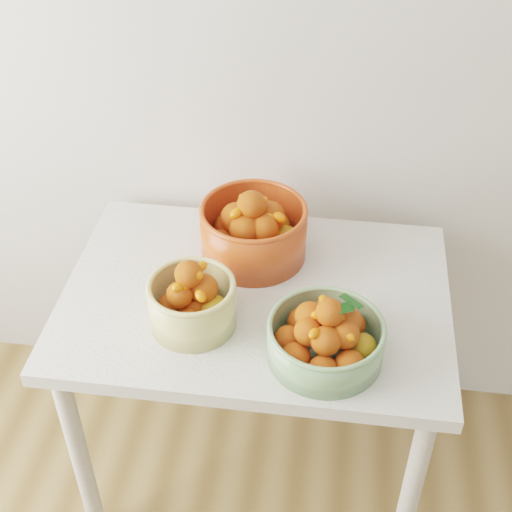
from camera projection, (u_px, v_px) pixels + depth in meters
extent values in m
cube|color=beige|center=(361.00, 12.00, 1.75)|extent=(4.00, 0.04, 2.70)
cube|color=silver|center=(256.00, 299.00, 1.86)|extent=(1.00, 0.70, 0.04)
cylinder|color=silver|center=(80.00, 458.00, 1.93)|extent=(0.05, 0.05, 0.71)
cylinder|color=silver|center=(410.00, 497.00, 1.83)|extent=(0.05, 0.05, 0.71)
cylinder|color=silver|center=(137.00, 310.00, 2.37)|extent=(0.05, 0.05, 0.71)
cylinder|color=silver|center=(404.00, 336.00, 2.28)|extent=(0.05, 0.05, 0.71)
cylinder|color=#CBBD75|center=(192.00, 305.00, 1.73)|extent=(0.27, 0.27, 0.12)
torus|color=#CBBD75|center=(191.00, 286.00, 1.69)|extent=(0.27, 0.27, 0.02)
sphere|color=#D1660C|center=(215.00, 310.00, 1.73)|extent=(0.07, 0.07, 0.07)
sphere|color=#F45113|center=(197.00, 293.00, 1.78)|extent=(0.07, 0.07, 0.07)
sphere|color=#F45113|center=(171.00, 306.00, 1.74)|extent=(0.07, 0.07, 0.07)
sphere|color=#F45113|center=(189.00, 324.00, 1.69)|extent=(0.07, 0.07, 0.07)
sphere|color=#F45113|center=(193.00, 308.00, 1.74)|extent=(0.07, 0.07, 0.07)
sphere|color=#F45113|center=(203.00, 288.00, 1.71)|extent=(0.07, 0.07, 0.07)
sphere|color=#F45113|center=(179.00, 295.00, 1.69)|extent=(0.06, 0.06, 0.06)
sphere|color=#F45113|center=(189.00, 274.00, 1.68)|extent=(0.07, 0.07, 0.07)
ellipsoid|color=#FD5A0D|center=(200.00, 296.00, 1.65)|extent=(0.05, 0.04, 0.04)
ellipsoid|color=#FD5A0D|center=(201.00, 266.00, 1.68)|extent=(0.04, 0.04, 0.03)
ellipsoid|color=#FD5A0D|center=(186.00, 285.00, 1.67)|extent=(0.04, 0.04, 0.03)
ellipsoid|color=#FD5A0D|center=(178.00, 287.00, 1.66)|extent=(0.04, 0.04, 0.03)
ellipsoid|color=#FD5A0D|center=(197.00, 275.00, 1.66)|extent=(0.04, 0.03, 0.03)
cylinder|color=#78A06F|center=(325.00, 341.00, 1.65)|extent=(0.32, 0.32, 0.10)
torus|color=#78A06F|center=(327.00, 327.00, 1.62)|extent=(0.33, 0.33, 0.01)
sphere|color=#D1660C|center=(363.00, 347.00, 1.64)|extent=(0.06, 0.06, 0.06)
sphere|color=#F45113|center=(351.00, 325.00, 1.70)|extent=(0.07, 0.07, 0.07)
sphere|color=#F45113|center=(329.00, 316.00, 1.72)|extent=(0.07, 0.07, 0.07)
sphere|color=#F45113|center=(301.00, 321.00, 1.71)|extent=(0.07, 0.07, 0.07)
sphere|color=#F45113|center=(288.00, 339.00, 1.66)|extent=(0.07, 0.07, 0.07)
sphere|color=#F45113|center=(295.00, 358.00, 1.62)|extent=(0.07, 0.07, 0.07)
sphere|color=#F45113|center=(323.00, 370.00, 1.59)|extent=(0.07, 0.07, 0.07)
sphere|color=#F45113|center=(349.00, 365.00, 1.60)|extent=(0.07, 0.07, 0.07)
sphere|color=#F45113|center=(325.00, 342.00, 1.65)|extent=(0.07, 0.07, 0.07)
sphere|color=#F45113|center=(346.00, 321.00, 1.63)|extent=(0.07, 0.07, 0.07)
sphere|color=#F45113|center=(328.00, 311.00, 1.66)|extent=(0.07, 0.07, 0.07)
sphere|color=#F45113|center=(310.00, 316.00, 1.64)|extent=(0.07, 0.07, 0.07)
sphere|color=#F45113|center=(308.00, 332.00, 1.60)|extent=(0.07, 0.07, 0.07)
sphere|color=#F45113|center=(326.00, 341.00, 1.58)|extent=(0.07, 0.07, 0.07)
sphere|color=#F45113|center=(345.00, 334.00, 1.60)|extent=(0.07, 0.07, 0.07)
sphere|color=#F45113|center=(330.00, 313.00, 1.59)|extent=(0.07, 0.07, 0.07)
ellipsoid|color=#FD5A0D|center=(308.00, 327.00, 1.59)|extent=(0.04, 0.04, 0.03)
ellipsoid|color=#FD5A0D|center=(333.00, 320.00, 1.60)|extent=(0.04, 0.03, 0.03)
ellipsoid|color=#FD5A0D|center=(339.00, 318.00, 1.60)|extent=(0.04, 0.02, 0.03)
ellipsoid|color=#FD5A0D|center=(318.00, 315.00, 1.59)|extent=(0.04, 0.04, 0.03)
ellipsoid|color=#FD5A0D|center=(324.00, 304.00, 1.64)|extent=(0.03, 0.04, 0.03)
ellipsoid|color=#FD5A0D|center=(308.00, 315.00, 1.62)|extent=(0.04, 0.03, 0.04)
ellipsoid|color=#FD5A0D|center=(323.00, 300.00, 1.65)|extent=(0.03, 0.04, 0.02)
ellipsoid|color=#FD5A0D|center=(349.00, 336.00, 1.57)|extent=(0.04, 0.04, 0.03)
ellipsoid|color=#FD5A0D|center=(328.00, 312.00, 1.59)|extent=(0.03, 0.04, 0.03)
ellipsoid|color=#FD5A0D|center=(314.00, 333.00, 1.56)|extent=(0.03, 0.04, 0.02)
ellipsoid|color=#FD5A0D|center=(313.00, 316.00, 1.62)|extent=(0.04, 0.03, 0.03)
ellipsoid|color=#FD5A0D|center=(323.00, 316.00, 1.61)|extent=(0.04, 0.04, 0.03)
ellipsoid|color=#FD5A0D|center=(327.00, 304.00, 1.60)|extent=(0.03, 0.04, 0.03)
cylinder|color=red|center=(254.00, 232.00, 1.93)|extent=(0.31, 0.31, 0.15)
torus|color=red|center=(254.00, 210.00, 1.88)|extent=(0.31, 0.31, 0.01)
sphere|color=#D1660C|center=(285.00, 240.00, 1.93)|extent=(0.08, 0.08, 0.08)
sphere|color=#D1660C|center=(276.00, 225.00, 1.99)|extent=(0.08, 0.08, 0.08)
sphere|color=#F45113|center=(252.00, 220.00, 2.01)|extent=(0.09, 0.09, 0.09)
sphere|color=#F45113|center=(229.00, 227.00, 1.98)|extent=(0.08, 0.08, 0.08)
sphere|color=#F45113|center=(223.00, 244.00, 1.92)|extent=(0.08, 0.08, 0.08)
sphere|color=#F45113|center=(243.00, 258.00, 1.88)|extent=(0.09, 0.09, 0.09)
sphere|color=#F45113|center=(271.00, 256.00, 1.88)|extent=(0.08, 0.08, 0.08)
sphere|color=#F45113|center=(254.00, 239.00, 1.94)|extent=(0.08, 0.08, 0.08)
sphere|color=#F45113|center=(270.00, 216.00, 1.91)|extent=(0.08, 0.08, 0.08)
sphere|color=#F45113|center=(252.00, 210.00, 1.94)|extent=(0.07, 0.07, 0.07)
sphere|color=#F45113|center=(236.00, 218.00, 1.91)|extent=(0.09, 0.09, 0.09)
sphere|color=#F45113|center=(245.00, 229.00, 1.87)|extent=(0.08, 0.08, 0.08)
sphere|color=#F45113|center=(264.00, 229.00, 1.87)|extent=(0.08, 0.08, 0.08)
sphere|color=#F45113|center=(252.00, 205.00, 1.86)|extent=(0.08, 0.08, 0.08)
ellipsoid|color=#FD5A0D|center=(279.00, 218.00, 1.86)|extent=(0.05, 0.04, 0.05)
ellipsoid|color=#FD5A0D|center=(252.00, 201.00, 1.86)|extent=(0.05, 0.05, 0.04)
ellipsoid|color=#FD5A0D|center=(251.00, 214.00, 1.86)|extent=(0.04, 0.05, 0.03)
ellipsoid|color=#FD5A0D|center=(244.00, 199.00, 1.92)|extent=(0.05, 0.05, 0.04)
ellipsoid|color=#FD5A0D|center=(261.00, 201.00, 1.87)|extent=(0.05, 0.05, 0.04)
ellipsoid|color=#FD5A0D|center=(256.00, 205.00, 1.90)|extent=(0.04, 0.05, 0.04)
ellipsoid|color=#FD5A0D|center=(268.00, 218.00, 1.87)|extent=(0.05, 0.04, 0.04)
ellipsoid|color=#FD5A0D|center=(259.00, 204.00, 1.87)|extent=(0.05, 0.04, 0.04)
ellipsoid|color=#FD5A0D|center=(236.00, 214.00, 1.85)|extent=(0.05, 0.05, 0.04)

